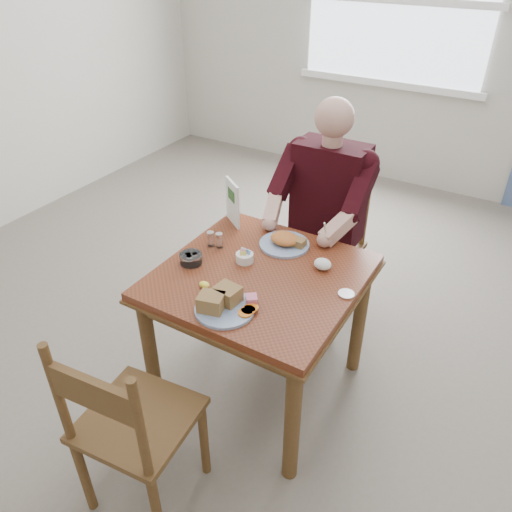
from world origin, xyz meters
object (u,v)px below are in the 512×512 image
Objects in this scene: chair_far at (326,245)px; diner at (324,202)px; chair_near at (131,426)px; near_plate at (223,303)px; far_plate at (286,241)px; table at (260,292)px.

chair_far is 0.69× the size of diner.
chair_near is 0.60m from near_plate.
chair_far is 0.60m from far_plate.
table is at bearing -90.00° from diner.
chair_far reaches higher than near_plate.
far_plate is at bearing -91.31° from chair_far.
chair_near is at bearing -97.18° from table.
chair_far is (0.00, 0.80, -0.16)m from table.
diner is 1.01m from near_plate.
near_plate reaches higher than far_plate.
chair_far reaches higher than table.
chair_far reaches higher than far_plate.
chair_near reaches higher than near_plate.
table is at bearing 89.88° from near_plate.
chair_far is 3.31× the size of near_plate.
far_plate is at bearing 91.12° from near_plate.
far_plate reaches higher than table.
far_plate is (-0.01, 0.28, 0.14)m from table.
near_plate is at bearing -88.88° from far_plate.
chair_near is at bearing -93.65° from chair_far.
near_plate is at bearing -90.03° from chair_far.
table is 3.49× the size of far_plate.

